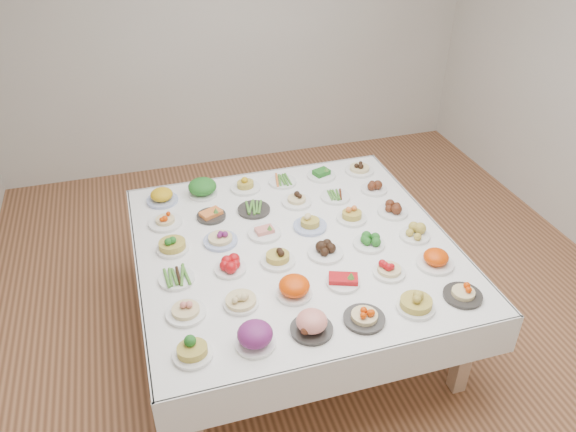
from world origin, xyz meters
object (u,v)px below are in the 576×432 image
object	(u,v)px
dish_35	(360,166)
dish_0	(192,348)
display_table	(294,252)
dish_18	(172,243)

from	to	relation	value
dish_35	dish_0	bearing A→B (deg)	-135.33
dish_35	display_table	bearing A→B (deg)	-135.25
dish_0	dish_35	world-z (taller)	dish_0
display_table	dish_18	xyz separation A→B (m)	(-0.79, 0.17, 0.13)
display_table	dish_0	xyz separation A→B (m)	(-0.80, -0.79, 0.13)
display_table	dish_35	bearing A→B (deg)	44.75
dish_35	dish_18	bearing A→B (deg)	-158.44
display_table	dish_35	xyz separation A→B (m)	(0.80, 0.79, 0.12)
dish_18	dish_35	size ratio (longest dim) A/B	0.92
dish_18	dish_35	world-z (taller)	dish_18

